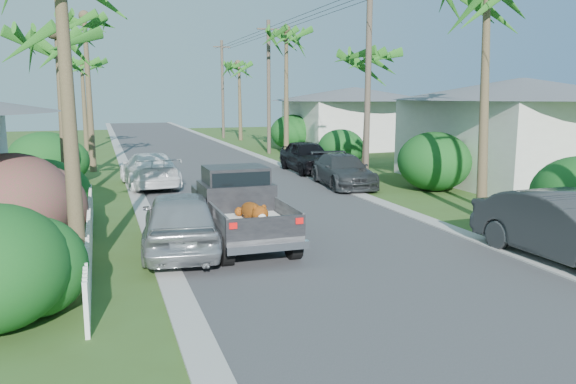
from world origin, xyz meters
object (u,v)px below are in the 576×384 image
object	(u,v)px
parked_car_rf	(307,157)
palm_r_c	(286,31)
palm_r_b	(369,53)
palm_r_d	(239,64)
utility_pole_b	(368,82)
parked_car_rn	(570,229)
palm_l_b	(57,32)
pickup_truck	(238,205)
parked_car_ln	(181,221)
utility_pole_c	(269,86)
parked_car_lf	(149,170)
parked_car_rm	(343,171)
house_right_far	(354,120)
palm_l_c	(84,18)
utility_pole_d	(223,89)
palm_l_d	(81,60)
house_right_near	(519,134)

from	to	relation	value
parked_car_rf	palm_r_c	world-z (taller)	palm_r_c
palm_r_b	palm_r_d	bearing A→B (deg)	90.23
utility_pole_b	parked_car_rn	bearing A→B (deg)	-92.83
palm_l_b	utility_pole_b	size ratio (longest dim) A/B	0.82
pickup_truck	parked_car_ln	world-z (taller)	pickup_truck
palm_r_d	utility_pole_c	distance (m)	12.22
palm_r_d	utility_pole_c	size ratio (longest dim) A/B	0.89
utility_pole_b	palm_r_c	bearing A→B (deg)	87.36
parked_car_lf	palm_l_b	xyz separation A→B (m)	(-3.20, -3.77, 5.39)
parked_car_rm	parked_car_rf	xyz separation A→B (m)	(0.14, 4.90, 0.12)
utility_pole_c	parked_car_rn	bearing A→B (deg)	-91.27
parked_car_ln	house_right_far	xyz separation A→B (m)	(16.75, 25.14, 1.31)
pickup_truck	utility_pole_c	world-z (taller)	utility_pole_c
parked_car_rn	parked_car_rm	distance (m)	12.36
parked_car_rn	parked_car_rm	xyz separation A→B (m)	(-0.41, 12.36, -0.14)
parked_car_rn	palm_l_c	distance (m)	24.85
utility_pole_b	utility_pole_d	xyz separation A→B (m)	(0.00, 30.00, 0.00)
palm_r_c	palm_r_d	size ratio (longest dim) A/B	1.17
parked_car_rf	utility_pole_d	bearing A→B (deg)	88.96
palm_l_d	parked_car_rn	bearing A→B (deg)	-70.86
pickup_truck	parked_car_rf	world-z (taller)	pickup_truck
house_right_far	palm_r_b	bearing A→B (deg)	-113.11
parked_car_rf	parked_car_rn	bearing A→B (deg)	-88.13
pickup_truck	house_right_near	distance (m)	16.45
parked_car_lf	house_right_far	world-z (taller)	house_right_far
parked_car_rn	palm_r_c	size ratio (longest dim) A/B	0.54
palm_l_c	utility_pole_b	distance (m)	15.05
parked_car_rn	utility_pole_b	size ratio (longest dim) A/B	0.57
parked_car_rm	utility_pole_b	bearing A→B (deg)	-6.74
pickup_truck	utility_pole_c	distance (m)	24.04
palm_r_d	palm_r_b	bearing A→B (deg)	-89.77
parked_car_lf	palm_l_c	distance (m)	9.79
parked_car_ln	utility_pole_c	xyz separation A→B (m)	(9.35, 23.14, 3.78)
palm_l_d	house_right_near	distance (m)	29.70
parked_car_rn	parked_car_rf	size ratio (longest dim) A/B	1.06
palm_r_b	utility_pole_d	size ratio (longest dim) A/B	0.80
parked_car_ln	palm_l_d	world-z (taller)	palm_l_d
parked_car_ln	utility_pole_b	distance (m)	12.96
parked_car_rn	palm_r_d	world-z (taller)	palm_r_d
parked_car_rm	palm_l_d	size ratio (longest dim) A/B	0.63
parked_car_ln	palm_r_b	distance (m)	15.37
palm_r_b	palm_r_d	world-z (taller)	palm_r_d
pickup_truck	palm_l_c	world-z (taller)	palm_l_c
utility_pole_d	parked_car_ln	bearing A→B (deg)	-103.78
utility_pole_b	pickup_truck	bearing A→B (deg)	-135.61
house_right_far	pickup_truck	bearing A→B (deg)	-121.58
parked_car_lf	utility_pole_d	distance (m)	29.00
palm_l_b	utility_pole_c	xyz separation A→B (m)	(12.40, 16.00, -1.55)
palm_r_b	parked_car_rn	bearing A→B (deg)	-96.46
parked_car_rf	palm_r_d	bearing A→B (deg)	86.34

